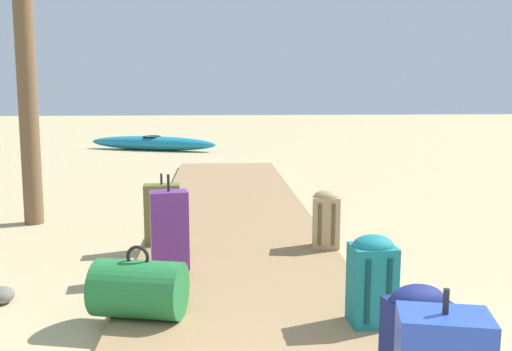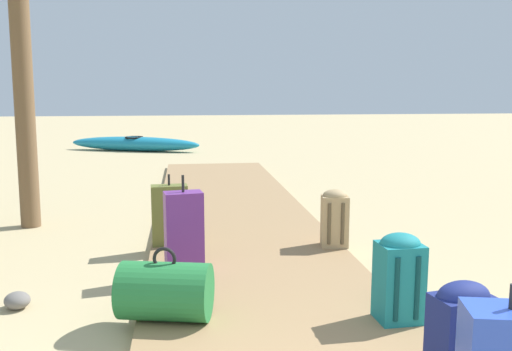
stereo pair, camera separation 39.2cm
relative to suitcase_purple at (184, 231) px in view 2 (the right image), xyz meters
name	(u,v)px [view 2 (the right image)]	position (x,y,z in m)	size (l,w,h in m)	color
ground_plane	(248,254)	(0.63, 0.66, -0.43)	(60.00, 60.00, 0.00)	tan
boardwalk	(238,225)	(0.63, 1.70, -0.39)	(1.92, 10.43, 0.08)	#9E7A51
suitcase_purple	(184,231)	(0.00, 0.00, 0.00)	(0.35, 0.25, 0.84)	#6B2D84
backpack_tan	(335,217)	(1.49, 0.55, -0.04)	(0.29, 0.27, 0.58)	tan
duffel_bag_green	(165,291)	(-0.13, -1.02, -0.15)	(0.69, 0.53, 0.51)	#237538
backpack_teal	(399,275)	(1.44, -1.25, -0.03)	(0.30, 0.28, 0.61)	#197A7F
backpack_navy	(461,337)	(1.39, -2.18, -0.03)	(0.33, 0.26, 0.61)	navy
suitcase_olive	(170,215)	(-0.14, 0.83, -0.04)	(0.37, 0.21, 0.72)	olive
kayak	(134,144)	(-1.32, 10.32, -0.23)	(3.66, 1.84, 0.39)	teal
rock_left_far	(17,300)	(-1.26, -0.50, -0.36)	(0.20, 0.19, 0.13)	slate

